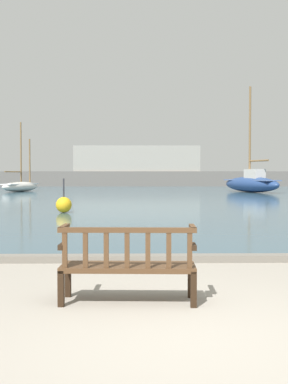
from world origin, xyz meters
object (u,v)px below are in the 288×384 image
(sailboat_far_port, at_px, (251,183))
(channel_buoy, at_px, (64,205))
(sailboat_nearest_port, at_px, (21,186))
(park_bench, at_px, (128,263))

(sailboat_far_port, relative_size, channel_buoy, 6.67)
(sailboat_nearest_port, height_order, channel_buoy, sailboat_nearest_port)
(sailboat_far_port, xyz_separation_m, channel_buoy, (-12.15, -21.12, -0.46))
(park_bench, height_order, channel_buoy, channel_buoy)
(sailboat_far_port, bearing_deg, park_bench, -105.72)
(park_bench, xyz_separation_m, sailboat_far_port, (9.47, 33.66, 0.38))
(park_bench, bearing_deg, sailboat_far_port, 74.28)
(park_bench, bearing_deg, sailboat_nearest_port, 105.54)
(sailboat_nearest_port, xyz_separation_m, sailboat_far_port, (19.28, -1.63, 0.26))
(channel_buoy, bearing_deg, park_bench, -77.96)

